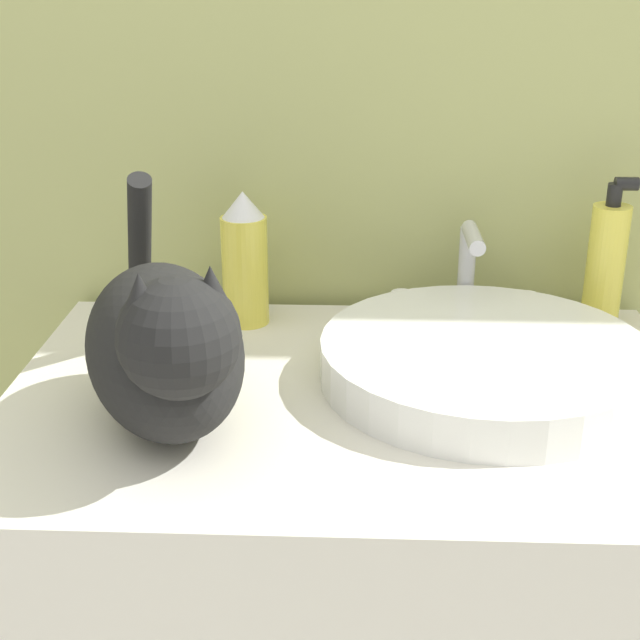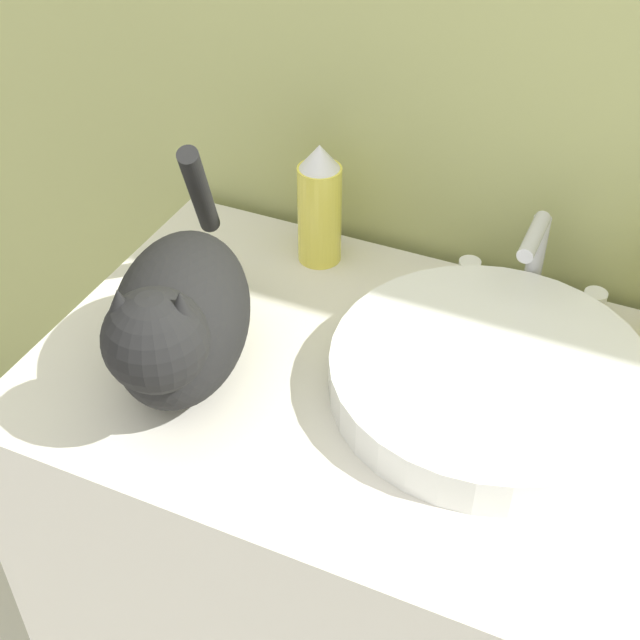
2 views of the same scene
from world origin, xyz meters
The scene contains 6 objects.
wall_back centered at (0.00, 0.62, 1.25)m, with size 6.00×0.05×2.50m.
sink_basin centered at (0.16, 0.32, 0.88)m, with size 0.40×0.40×0.05m.
faucet centered at (0.16, 0.53, 0.91)m, with size 0.21×0.11×0.14m.
cat centered at (-0.20, 0.19, 0.95)m, with size 0.25×0.40×0.25m.
soap_bottle centered at (0.34, 0.51, 0.94)m, with size 0.05×0.05×0.21m.
spray_bottle centered at (-0.15, 0.50, 0.94)m, with size 0.06×0.06×0.19m.
Camera 1 is at (0.00, -0.66, 1.33)m, focal length 50.00 mm.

